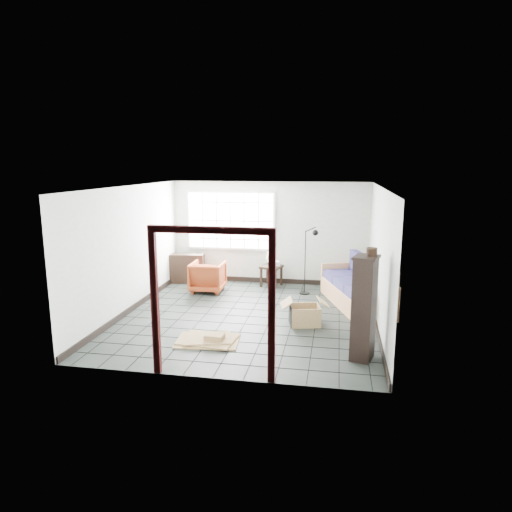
% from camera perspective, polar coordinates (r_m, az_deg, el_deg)
% --- Properties ---
extents(ground, '(5.50, 5.50, 0.00)m').
position_cam_1_polar(ground, '(9.31, -0.89, -7.57)').
color(ground, black).
rests_on(ground, ground).
extents(room_shell, '(5.02, 5.52, 2.61)m').
position_cam_1_polar(room_shell, '(8.93, -0.89, 2.73)').
color(room_shell, '#B2B7B0').
rests_on(room_shell, ground).
extents(window_panel, '(2.32, 0.08, 1.52)m').
position_cam_1_polar(window_panel, '(11.74, -3.19, 4.43)').
color(window_panel, silver).
rests_on(window_panel, ground).
extents(doorway_trim, '(1.80, 0.08, 2.20)m').
position_cam_1_polar(doorway_trim, '(6.39, -5.58, -3.60)').
color(doorway_trim, '#350C0C').
rests_on(doorway_trim, ground).
extents(futon_sofa, '(1.59, 2.50, 1.04)m').
position_cam_1_polar(futon_sofa, '(10.15, 12.80, -4.02)').
color(futon_sofa, tan).
rests_on(futon_sofa, ground).
extents(armchair, '(0.79, 0.74, 0.80)m').
position_cam_1_polar(armchair, '(11.05, -6.06, -2.40)').
color(armchair, maroon).
rests_on(armchair, ground).
extents(side_table, '(0.59, 0.59, 0.53)m').
position_cam_1_polar(side_table, '(11.45, 1.93, -1.67)').
color(side_table, black).
rests_on(side_table, ground).
extents(table_lamp, '(0.32, 0.32, 0.38)m').
position_cam_1_polar(table_lamp, '(11.30, 1.90, 0.02)').
color(table_lamp, black).
rests_on(table_lamp, side_table).
extents(projector, '(0.34, 0.30, 0.11)m').
position_cam_1_polar(projector, '(11.44, 2.19, -0.92)').
color(projector, silver).
rests_on(projector, side_table).
extents(floor_lamp, '(0.42, 0.30, 1.62)m').
position_cam_1_polar(floor_lamp, '(10.69, 6.73, -0.33)').
color(floor_lamp, black).
rests_on(floor_lamp, ground).
extents(console_shelf, '(1.01, 0.51, 0.75)m').
position_cam_1_polar(console_shelf, '(11.98, -8.82, -1.49)').
color(console_shelf, black).
rests_on(console_shelf, ground).
extents(tall_shelf, '(0.46, 0.53, 1.66)m').
position_cam_1_polar(tall_shelf, '(7.31, 13.35, -6.29)').
color(tall_shelf, black).
rests_on(tall_shelf, ground).
extents(pot, '(0.20, 0.20, 0.12)m').
position_cam_1_polar(pot, '(7.13, 14.28, 0.51)').
color(pot, black).
rests_on(pot, tall_shelf).
extents(open_box, '(0.98, 0.63, 0.52)m').
position_cam_1_polar(open_box, '(8.86, 6.09, -7.36)').
color(open_box, olive).
rests_on(open_box, ground).
extents(cardboard_pile, '(1.14, 0.86, 0.16)m').
position_cam_1_polar(cardboard_pile, '(8.09, -5.95, -10.32)').
color(cardboard_pile, olive).
rests_on(cardboard_pile, ground).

